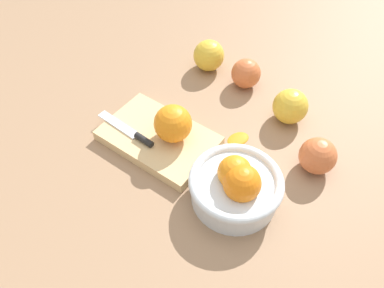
# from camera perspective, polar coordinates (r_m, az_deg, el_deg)

# --- Properties ---
(ground_plane) EXTENTS (2.40, 2.40, 0.00)m
(ground_plane) POSITION_cam_1_polar(r_m,az_deg,el_deg) (0.85, 1.86, 2.86)
(ground_plane) COLOR #997556
(bowl) EXTENTS (0.17, 0.17, 0.10)m
(bowl) POSITION_cam_1_polar(r_m,az_deg,el_deg) (0.70, 6.69, -6.25)
(bowl) COLOR silver
(bowl) RESTS_ON ground_plane
(cutting_board) EXTENTS (0.26, 0.20, 0.02)m
(cutting_board) POSITION_cam_1_polar(r_m,az_deg,el_deg) (0.81, -5.10, 0.87)
(cutting_board) COLOR #DBB77F
(cutting_board) RESTS_ON ground_plane
(orange_on_board) EXTENTS (0.08, 0.08, 0.08)m
(orange_on_board) POSITION_cam_1_polar(r_m,az_deg,el_deg) (0.76, -2.91, 3.11)
(orange_on_board) COLOR orange
(orange_on_board) RESTS_ON cutting_board
(knife) EXTENTS (0.15, 0.05, 0.01)m
(knife) POSITION_cam_1_polar(r_m,az_deg,el_deg) (0.80, -8.98, 1.65)
(knife) COLOR silver
(knife) RESTS_ON cutting_board
(apple_mid_left) EXTENTS (0.07, 0.07, 0.07)m
(apple_mid_left) POSITION_cam_1_polar(r_m,az_deg,el_deg) (0.78, 18.52, -1.72)
(apple_mid_left) COLOR #CC6638
(apple_mid_left) RESTS_ON ground_plane
(apple_front_left) EXTENTS (0.07, 0.07, 0.07)m
(apple_front_left) POSITION_cam_1_polar(r_m,az_deg,el_deg) (0.93, 8.18, 10.54)
(apple_front_left) COLOR #CC6638
(apple_front_left) RESTS_ON ground_plane
(apple_front_right) EXTENTS (0.08, 0.08, 0.08)m
(apple_front_right) POSITION_cam_1_polar(r_m,az_deg,el_deg) (0.98, 2.56, 13.26)
(apple_front_right) COLOR gold
(apple_front_right) RESTS_ON ground_plane
(apple_front_left_2) EXTENTS (0.08, 0.08, 0.08)m
(apple_front_left_2) POSITION_cam_1_polar(r_m,az_deg,el_deg) (0.86, 14.67, 5.54)
(apple_front_left_2) COLOR gold
(apple_front_left_2) RESTS_ON ground_plane
(citrus_peel) EXTENTS (0.06, 0.06, 0.01)m
(citrus_peel) POSITION_cam_1_polar(r_m,az_deg,el_deg) (0.82, 7.02, 0.91)
(citrus_peel) COLOR orange
(citrus_peel) RESTS_ON ground_plane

